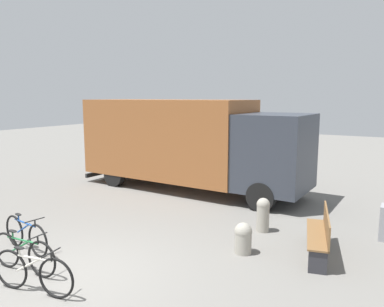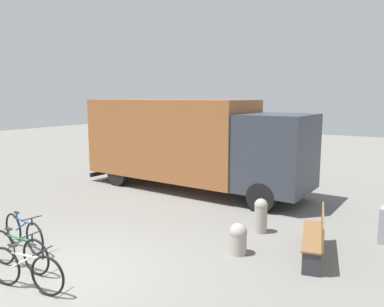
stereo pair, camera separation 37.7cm
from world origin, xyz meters
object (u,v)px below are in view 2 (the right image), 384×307
object	(u,v)px
bicycle_middle	(19,251)
bollard_far_bench	(261,214)
bicycle_near	(23,232)
bollard_near_bench	(238,238)
delivery_truck	(190,141)
bicycle_far	(25,270)
park_bench	(317,233)

from	to	relation	value
bicycle_middle	bollard_far_bench	distance (m)	5.41
bicycle_near	bicycle_middle	world-z (taller)	same
bicycle_near	bollard_near_bench	distance (m)	4.67
delivery_truck	bicycle_near	xyz separation A→B (m)	(-0.19, -6.49, -1.38)
bicycle_middle	bicycle_near	bearing A→B (deg)	137.94
bicycle_near	bollard_near_bench	world-z (taller)	bicycle_near
bollard_near_bench	bollard_far_bench	xyz separation A→B (m)	(-0.08, 1.46, 0.11)
bicycle_middle	bollard_far_bench	world-z (taller)	bollard_far_bench
delivery_truck	bollard_near_bench	size ratio (longest dim) A/B	12.57
bicycle_middle	bicycle_far	bearing A→B (deg)	-30.56
bicycle_middle	bollard_near_bench	bearing A→B (deg)	38.02
delivery_truck	bollard_far_bench	world-z (taller)	delivery_truck
bicycle_far	bicycle_middle	bearing A→B (deg)	143.22
delivery_truck	bollard_far_bench	xyz separation A→B (m)	(3.81, -2.77, -1.29)
park_bench	bollard_far_bench	xyz separation A→B (m)	(-1.53, 0.76, -0.05)
delivery_truck	bicycle_far	size ratio (longest dim) A/B	5.10
bicycle_near	park_bench	bearing A→B (deg)	35.70
bollard_near_bench	park_bench	bearing A→B (deg)	26.03
park_bench	bollard_near_bench	world-z (taller)	park_bench
delivery_truck	bicycle_near	bearing A→B (deg)	-89.49
park_bench	bollard_far_bench	distance (m)	1.71
bollard_far_bench	bollard_near_bench	bearing A→B (deg)	-86.84
bicycle_near	bollard_far_bench	distance (m)	5.47
delivery_truck	bicycle_far	world-z (taller)	delivery_truck
bicycle_middle	bicycle_far	xyz separation A→B (m)	(0.82, -0.42, 0.00)
bicycle_far	bollard_far_bench	bearing A→B (deg)	53.86
bicycle_middle	bollard_near_bench	world-z (taller)	bicycle_middle
park_bench	bicycle_middle	xyz separation A→B (m)	(-4.71, -3.62, -0.14)
delivery_truck	bollard_far_bench	bearing A→B (deg)	-33.76
bicycle_far	bollard_far_bench	size ratio (longest dim) A/B	1.94
bicycle_near	bicycle_far	xyz separation A→B (m)	(1.65, -1.07, 0.00)
park_bench	bollard_far_bench	size ratio (longest dim) A/B	2.29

